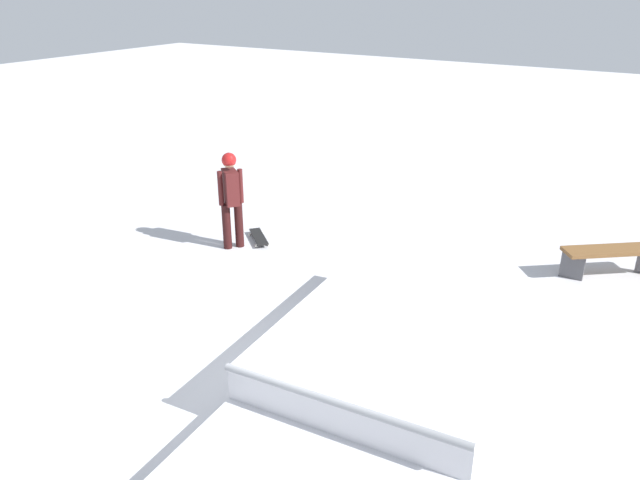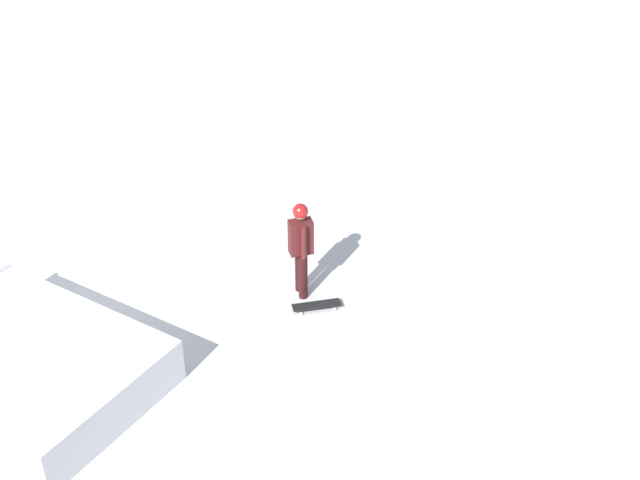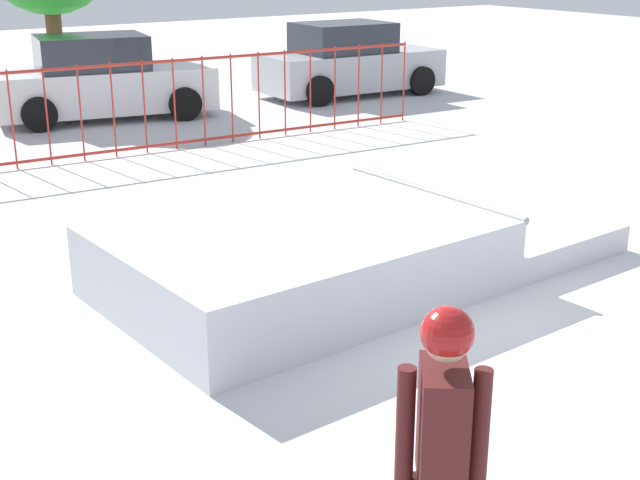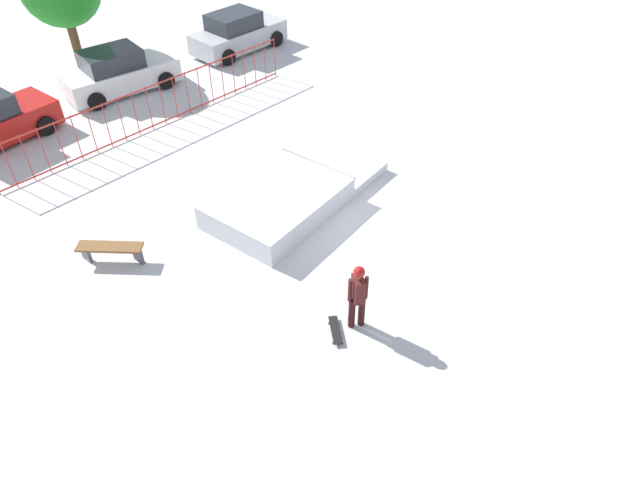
# 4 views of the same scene
# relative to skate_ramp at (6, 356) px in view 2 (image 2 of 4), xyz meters

# --- Properties ---
(ground_plane) EXTENTS (60.00, 60.00, 0.00)m
(ground_plane) POSITION_rel_skate_ramp_xyz_m (0.45, -1.01, -0.32)
(ground_plane) COLOR silver
(skate_ramp) EXTENTS (5.56, 2.94, 0.74)m
(skate_ramp) POSITION_rel_skate_ramp_xyz_m (0.00, 0.00, 0.00)
(skate_ramp) COLOR silver
(skate_ramp) RESTS_ON ground
(skater) EXTENTS (0.40, 0.44, 1.73)m
(skater) POSITION_rel_skate_ramp_xyz_m (-2.30, -4.12, 0.69)
(skater) COLOR black
(skater) RESTS_ON ground
(skateboard) EXTENTS (0.68, 0.73, 0.09)m
(skateboard) POSITION_rel_skate_ramp_xyz_m (-2.76, -3.92, -0.24)
(skateboard) COLOR black
(skateboard) RESTS_ON ground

